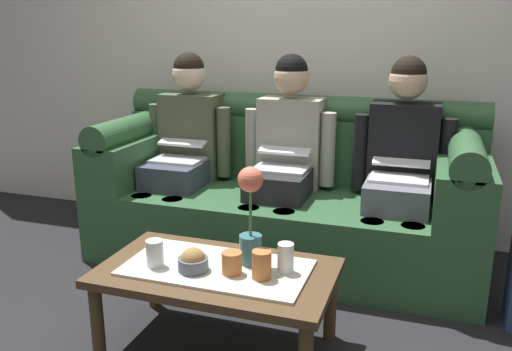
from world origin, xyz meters
TOP-DOWN VIEW (x-y plane):
  - back_wall_patterned at (0.00, 1.70)m, footprint 6.00×0.12m
  - couch at (-0.00, 1.17)m, footprint 2.26×0.88m
  - person_left at (-0.67, 1.17)m, footprint 0.56×0.67m
  - person_middle at (0.00, 1.17)m, footprint 0.56×0.67m
  - person_right at (0.67, 1.17)m, footprint 0.56×0.67m
  - coffee_table at (0.00, 0.09)m, footprint 1.00×0.57m
  - flower_vase at (0.12, 0.17)m, footprint 0.11×0.11m
  - snack_bowl at (-0.08, 0.03)m, footprint 0.13×0.13m
  - cup_near_left at (0.29, 0.14)m, footprint 0.07×0.07m
  - cup_near_right at (0.21, 0.05)m, footprint 0.08×0.08m
  - cup_far_center at (0.09, 0.05)m, footprint 0.08×0.08m
  - cup_far_left at (-0.25, 0.01)m, footprint 0.07×0.07m

SIDE VIEW (x-z plane):
  - coffee_table at x=0.00m, z-range 0.14..0.53m
  - couch at x=0.00m, z-range -0.11..0.85m
  - snack_bowl at x=-0.08m, z-range 0.38..0.48m
  - cup_far_center at x=0.09m, z-range 0.39..0.48m
  - cup_far_left at x=-0.25m, z-range 0.39..0.51m
  - cup_near_right at x=0.21m, z-range 0.39..0.51m
  - cup_near_left at x=0.29m, z-range 0.39..0.51m
  - flower_vase at x=0.12m, z-range 0.40..0.82m
  - person_right at x=0.67m, z-range 0.05..1.27m
  - person_middle at x=0.00m, z-range 0.05..1.27m
  - person_left at x=-0.67m, z-range 0.05..1.27m
  - back_wall_patterned at x=0.00m, z-range 0.00..2.90m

